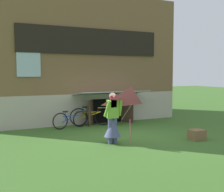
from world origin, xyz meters
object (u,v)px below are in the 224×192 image
object	(u,v)px
kite	(131,102)
bicycle_yellow	(91,116)
bicycle_blue	(70,120)
wooden_crate	(197,135)
person	(113,122)

from	to	relation	value
kite	bicycle_yellow	distance (m)	3.89
kite	bicycle_blue	world-z (taller)	kite
bicycle_yellow	wooden_crate	xyz separation A→B (m)	(2.15, -3.92, -0.22)
kite	bicycle_blue	xyz separation A→B (m)	(-0.71, 3.58, -0.98)
kite	bicycle_yellow	world-z (taller)	kite
kite	bicycle_yellow	bearing A→B (deg)	86.24
person	bicycle_blue	distance (m)	3.04
person	bicycle_yellow	size ratio (longest dim) A/B	0.93
kite	bicycle_blue	distance (m)	3.78
person	kite	world-z (taller)	kite
person	bicycle_yellow	xyz separation A→B (m)	(0.57, 3.19, -0.28)
bicycle_yellow	wooden_crate	size ratio (longest dim) A/B	3.54
person	bicycle_blue	bearing A→B (deg)	106.87
bicycle_blue	wooden_crate	xyz separation A→B (m)	(3.10, -3.73, -0.18)
person	kite	bearing A→B (deg)	-51.66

